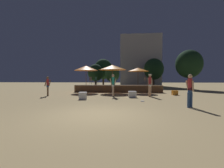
# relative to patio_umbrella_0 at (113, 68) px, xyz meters

# --- Properties ---
(ground_plane) EXTENTS (120.00, 120.00, 0.00)m
(ground_plane) POSITION_rel_patio_umbrella_0_xyz_m (0.24, -10.05, -2.66)
(ground_plane) COLOR tan
(wooden_deck) EXTENTS (9.39, 2.74, 0.79)m
(wooden_deck) POSITION_rel_patio_umbrella_0_xyz_m (0.54, 1.23, -2.30)
(wooden_deck) COLOR brown
(wooden_deck) RESTS_ON ground
(patio_umbrella_0) EXTENTS (2.92, 2.92, 3.00)m
(patio_umbrella_0) POSITION_rel_patio_umbrella_0_xyz_m (0.00, 0.00, 0.00)
(patio_umbrella_0) COLOR brown
(patio_umbrella_0) RESTS_ON ground
(patio_umbrella_1) EXTENTS (2.54, 2.54, 2.97)m
(patio_umbrella_1) POSITION_rel_patio_umbrella_0_xyz_m (-2.90, 0.06, -0.04)
(patio_umbrella_1) COLOR brown
(patio_umbrella_1) RESTS_ON ground
(patio_umbrella_2) EXTENTS (2.20, 2.20, 2.70)m
(patio_umbrella_2) POSITION_rel_patio_umbrella_0_xyz_m (2.69, 0.13, -0.23)
(patio_umbrella_2) COLOR brown
(patio_umbrella_2) RESTS_ON ground
(cube_seat_0) EXTENTS (0.46, 0.46, 0.40)m
(cube_seat_0) POSITION_rel_patio_umbrella_0_xyz_m (5.74, -2.20, -2.45)
(cube_seat_0) COLOR orange
(cube_seat_0) RESTS_ON ground
(cube_seat_1) EXTENTS (0.64, 0.64, 0.49)m
(cube_seat_1) POSITION_rel_patio_umbrella_0_xyz_m (-1.66, -5.55, -2.41)
(cube_seat_1) COLOR white
(cube_seat_1) RESTS_ON ground
(cube_seat_2) EXTENTS (0.64, 0.64, 0.47)m
(cube_seat_2) POSITION_rel_patio_umbrella_0_xyz_m (1.87, -4.17, -2.42)
(cube_seat_2) COLOR white
(cube_seat_2) RESTS_ON ground
(person_0) EXTENTS (0.51, 0.30, 1.64)m
(person_0) POSITION_rel_patio_umbrella_0_xyz_m (-5.17, -3.84, -1.78)
(person_0) COLOR #2D4C7F
(person_0) RESTS_ON ground
(person_1) EXTENTS (0.57, 0.30, 1.81)m
(person_1) POSITION_rel_patio_umbrella_0_xyz_m (0.35, -3.87, -1.66)
(person_1) COLOR tan
(person_1) RESTS_ON ground
(person_2) EXTENTS (0.29, 0.47, 1.65)m
(person_2) POSITION_rel_patio_umbrella_0_xyz_m (4.51, -8.23, -1.77)
(person_2) COLOR #2D4C7F
(person_2) RESTS_ON ground
(person_3) EXTENTS (0.36, 0.40, 1.83)m
(person_3) POSITION_rel_patio_umbrella_0_xyz_m (3.34, -3.56, -1.60)
(person_3) COLOR tan
(person_3) RESTS_ON ground
(bistro_chair_0) EXTENTS (0.47, 0.47, 0.90)m
(bistro_chair_0) POSITION_rel_patio_umbrella_0_xyz_m (-2.00, 1.31, -1.32)
(bistro_chair_0) COLOR #1E4C47
(bistro_chair_0) RESTS_ON wooden_deck
(bistro_chair_1) EXTENTS (0.46, 0.46, 0.90)m
(bistro_chair_1) POSITION_rel_patio_umbrella_0_xyz_m (-2.78, 1.91, -1.32)
(bistro_chair_1) COLOR #47474C
(bistro_chair_1) RESTS_ON wooden_deck
(bistro_chair_2) EXTENTS (0.46, 0.46, 0.90)m
(bistro_chair_2) POSITION_rel_patio_umbrella_0_xyz_m (3.53, 0.52, -1.32)
(bistro_chair_2) COLOR #47474C
(bistro_chair_2) RESTS_ON wooden_deck
(frisbee_disc) EXTENTS (0.26, 0.26, 0.03)m
(frisbee_disc) POSITION_rel_patio_umbrella_0_xyz_m (2.41, -6.36, -2.64)
(frisbee_disc) COLOR white
(frisbee_disc) RESTS_ON ground
(background_tree_0) EXTENTS (2.36, 2.36, 3.71)m
(background_tree_0) POSITION_rel_patio_umbrella_0_xyz_m (-3.16, 6.69, -0.26)
(background_tree_0) COLOR #3D2B1C
(background_tree_0) RESTS_ON ground
(background_tree_1) EXTENTS (3.02, 3.02, 4.75)m
(background_tree_1) POSITION_rel_patio_umbrella_0_xyz_m (-2.25, 8.63, 0.42)
(background_tree_1) COLOR #3D2B1C
(background_tree_1) RESTS_ON ground
(background_tree_2) EXTENTS (3.54, 3.54, 5.21)m
(background_tree_2) POSITION_rel_patio_umbrella_0_xyz_m (6.54, 11.90, 0.60)
(background_tree_2) COLOR #3D2B1C
(background_tree_2) RESTS_ON ground
(background_tree_3) EXTENTS (2.05, 2.05, 3.26)m
(background_tree_3) POSITION_rel_patio_umbrella_0_xyz_m (-0.46, 5.12, -0.53)
(background_tree_3) COLOR #3D2B1C
(background_tree_3) RESTS_ON ground
(background_tree_4) EXTENTS (3.50, 3.50, 5.43)m
(background_tree_4) POSITION_rel_patio_umbrella_0_xyz_m (10.07, 5.52, 0.84)
(background_tree_4) COLOR #3D2B1C
(background_tree_4) RESTS_ON ground
(distant_building) EXTENTS (8.39, 3.31, 10.65)m
(distant_building) POSITION_rel_patio_umbrella_0_xyz_m (4.56, 16.50, 2.67)
(distant_building) COLOR gray
(distant_building) RESTS_ON ground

